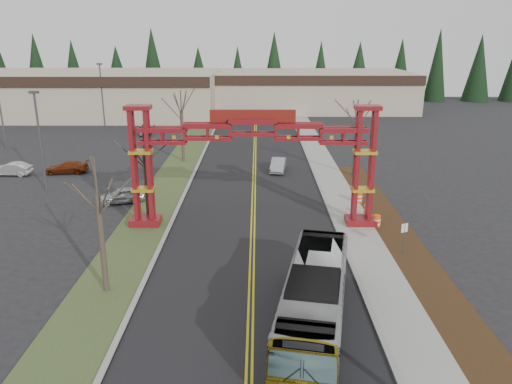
{
  "coord_description": "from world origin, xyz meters",
  "views": [
    {
      "loc": [
        0.35,
        -16.77,
        13.53
      ],
      "look_at": [
        0.24,
        14.46,
        3.7
      ],
      "focal_mm": 35.0,
      "sensor_mm": 36.0,
      "label": 1
    }
  ],
  "objects_px": {
    "parked_car_far_a": "(145,129)",
    "parked_car_near_a": "(122,195)",
    "silver_sedan": "(278,165)",
    "bare_tree_median_far": "(181,111)",
    "light_pole_mid": "(0,105)",
    "light_pole_far": "(102,90)",
    "bare_tree_median_near": "(97,196)",
    "parked_car_mid_a": "(67,167)",
    "retail_building_east": "(308,90)",
    "bare_tree_right_far": "(357,122)",
    "barrel_mid": "(367,212)",
    "barrel_south": "(377,221)",
    "retail_building_west": "(85,94)",
    "street_sign": "(404,232)",
    "parked_car_near_b": "(11,169)",
    "barrel_north": "(359,198)",
    "bare_tree_median_mid": "(144,154)",
    "light_pole_near": "(39,134)",
    "transit_bus": "(315,299)",
    "gateway_arch": "(253,147)"
  },
  "relations": [
    {
      "from": "light_pole_near",
      "to": "light_pole_mid",
      "type": "distance_m",
      "value": 21.15
    },
    {
      "from": "retail_building_west",
      "to": "barrel_north",
      "type": "bearing_deg",
      "value": -51.62
    },
    {
      "from": "bare_tree_median_far",
      "to": "barrel_mid",
      "type": "xyz_separation_m",
      "value": [
        16.83,
        -18.19,
        -5.08
      ]
    },
    {
      "from": "light_pole_mid",
      "to": "retail_building_east",
      "type": "bearing_deg",
      "value": 41.05
    },
    {
      "from": "street_sign",
      "to": "barrel_mid",
      "type": "xyz_separation_m",
      "value": [
        -0.87,
        6.79,
        -1.02
      ]
    },
    {
      "from": "light_pole_far",
      "to": "barrel_mid",
      "type": "relative_size",
      "value": 9.12
    },
    {
      "from": "transit_bus",
      "to": "street_sign",
      "type": "height_order",
      "value": "transit_bus"
    },
    {
      "from": "parked_car_far_a",
      "to": "parked_car_near_a",
      "type": "bearing_deg",
      "value": -93.6
    },
    {
      "from": "light_pole_mid",
      "to": "barrel_mid",
      "type": "relative_size",
      "value": 9.06
    },
    {
      "from": "bare_tree_right_far",
      "to": "light_pole_far",
      "type": "distance_m",
      "value": 44.76
    },
    {
      "from": "parked_car_far_a",
      "to": "parked_car_mid_a",
      "type": "bearing_deg",
      "value": -111.5
    },
    {
      "from": "retail_building_west",
      "to": "street_sign",
      "type": "distance_m",
      "value": 71.3
    },
    {
      "from": "bare_tree_right_far",
      "to": "silver_sedan",
      "type": "bearing_deg",
      "value": 165.15
    },
    {
      "from": "light_pole_near",
      "to": "light_pole_mid",
      "type": "bearing_deg",
      "value": 124.81
    },
    {
      "from": "retail_building_east",
      "to": "light_pole_far",
      "type": "relative_size",
      "value": 3.99
    },
    {
      "from": "light_pole_mid",
      "to": "light_pole_far",
      "type": "bearing_deg",
      "value": 66.27
    },
    {
      "from": "parked_car_mid_a",
      "to": "bare_tree_median_far",
      "type": "distance_m",
      "value": 13.3
    },
    {
      "from": "parked_car_mid_a",
      "to": "bare_tree_median_near",
      "type": "xyz_separation_m",
      "value": [
        11.22,
        -24.77,
        4.93
      ]
    },
    {
      "from": "parked_car_near_b",
      "to": "bare_tree_right_far",
      "type": "distance_m",
      "value": 34.86
    },
    {
      "from": "parked_car_far_a",
      "to": "bare_tree_median_far",
      "type": "bearing_deg",
      "value": -76.41
    },
    {
      "from": "parked_car_far_a",
      "to": "light_pole_mid",
      "type": "xyz_separation_m",
      "value": [
        -15.32,
        -9.63,
        4.75
      ]
    },
    {
      "from": "parked_car_near_b",
      "to": "gateway_arch",
      "type": "bearing_deg",
      "value": 63.92
    },
    {
      "from": "parked_car_mid_a",
      "to": "retail_building_west",
      "type": "bearing_deg",
      "value": -170.59
    },
    {
      "from": "parked_car_near_b",
      "to": "bare_tree_median_mid",
      "type": "relative_size",
      "value": 0.55
    },
    {
      "from": "barrel_north",
      "to": "parked_car_mid_a",
      "type": "bearing_deg",
      "value": 160.92
    },
    {
      "from": "parked_car_mid_a",
      "to": "barrel_mid",
      "type": "height_order",
      "value": "parked_car_mid_a"
    },
    {
      "from": "retail_building_east",
      "to": "bare_tree_median_near",
      "type": "height_order",
      "value": "bare_tree_median_near"
    },
    {
      "from": "retail_building_east",
      "to": "street_sign",
      "type": "distance_m",
      "value": 67.21
    },
    {
      "from": "bare_tree_median_mid",
      "to": "light_pole_near",
      "type": "relative_size",
      "value": 0.82
    },
    {
      "from": "bare_tree_median_near",
      "to": "street_sign",
      "type": "xyz_separation_m",
      "value": [
        17.69,
        4.9,
        -4.0
      ]
    },
    {
      "from": "silver_sedan",
      "to": "barrel_south",
      "type": "relative_size",
      "value": 4.17
    },
    {
      "from": "light_pole_mid",
      "to": "light_pole_far",
      "type": "height_order",
      "value": "light_pole_far"
    },
    {
      "from": "parked_car_far_a",
      "to": "bare_tree_median_near",
      "type": "bearing_deg",
      "value": -92.64
    },
    {
      "from": "silver_sedan",
      "to": "bare_tree_median_far",
      "type": "height_order",
      "value": "bare_tree_median_far"
    },
    {
      "from": "light_pole_near",
      "to": "light_pole_mid",
      "type": "xyz_separation_m",
      "value": [
        -12.08,
        17.37,
        0.28
      ]
    },
    {
      "from": "transit_bus",
      "to": "light_pole_near",
      "type": "bearing_deg",
      "value": 145.6
    },
    {
      "from": "retail_building_west",
      "to": "barrel_north",
      "type": "distance_m",
      "value": 62.61
    },
    {
      "from": "retail_building_west",
      "to": "barrel_mid",
      "type": "xyz_separation_m",
      "value": [
        38.83,
        -52.4,
        -3.24
      ]
    },
    {
      "from": "barrel_mid",
      "to": "street_sign",
      "type": "bearing_deg",
      "value": -82.73
    },
    {
      "from": "parked_car_far_a",
      "to": "bare_tree_right_far",
      "type": "distance_m",
      "value": 34.38
    },
    {
      "from": "parked_car_near_b",
      "to": "parked_car_far_a",
      "type": "relative_size",
      "value": 0.91
    },
    {
      "from": "retail_building_east",
      "to": "transit_bus",
      "type": "bearing_deg",
      "value": -95.23
    },
    {
      "from": "barrel_north",
      "to": "bare_tree_median_mid",
      "type": "bearing_deg",
      "value": -166.95
    },
    {
      "from": "light_pole_far",
      "to": "bare_tree_median_far",
      "type": "bearing_deg",
      "value": -56.01
    },
    {
      "from": "parked_car_far_a",
      "to": "bare_tree_median_mid",
      "type": "height_order",
      "value": "bare_tree_median_mid"
    },
    {
      "from": "gateway_arch",
      "to": "light_pole_near",
      "type": "height_order",
      "value": "light_pole_near"
    },
    {
      "from": "bare_tree_right_far",
      "to": "barrel_mid",
      "type": "distance_m",
      "value": 13.0
    },
    {
      "from": "bare_tree_right_far",
      "to": "barrel_south",
      "type": "distance_m",
      "value": 14.92
    },
    {
      "from": "bare_tree_median_far",
      "to": "street_sign",
      "type": "bearing_deg",
      "value": -54.68
    },
    {
      "from": "retail_building_east",
      "to": "bare_tree_right_far",
      "type": "distance_m",
      "value": 48.46
    }
  ]
}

